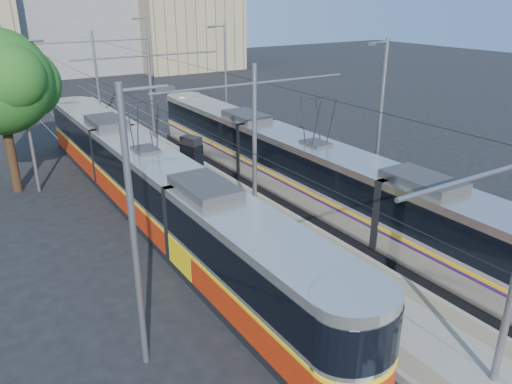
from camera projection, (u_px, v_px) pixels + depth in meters
ground at (383, 313)px, 16.60m from camera, size 160.00×160.00×0.00m
platform at (175, 169)px, 29.91m from camera, size 4.00×50.00×0.30m
tactile_strip_left at (152, 171)px, 29.13m from camera, size 0.70×50.00×0.01m
tactile_strip_right at (197, 163)px, 30.57m from camera, size 0.70×50.00×0.01m
rails at (175, 171)px, 29.96m from camera, size 8.71×70.00×0.03m
tram_left at (148, 183)px, 23.31m from camera, size 2.43×29.78×5.50m
tram_right at (315, 173)px, 24.19m from camera, size 2.43×31.78×5.50m
catenary at (192, 105)px, 26.06m from camera, size 9.20×70.00×7.00m
street_lamps at (145, 92)px, 31.57m from camera, size 15.18×38.22×8.00m
shelter at (192, 158)px, 27.22m from camera, size 1.02×1.30×2.50m
tree at (5, 83)px, 25.26m from camera, size 5.85×5.41×8.50m
building_centre at (69, 4)px, 66.64m from camera, size 18.36×14.28×17.57m
building_right at (185, 24)px, 69.87m from camera, size 14.28×10.20×12.28m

